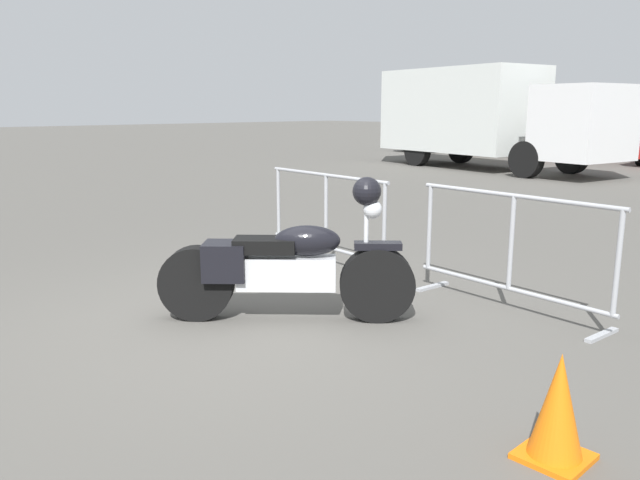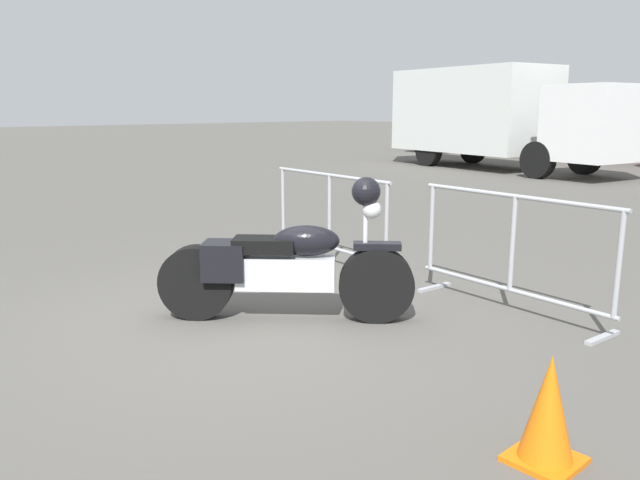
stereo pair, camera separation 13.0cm
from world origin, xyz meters
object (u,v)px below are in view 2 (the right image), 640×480
Objects in this scene: crowd_barrier_near at (330,218)px; parked_car_silver at (453,134)px; traffic_cone at (548,411)px; parked_car_tan at (524,136)px; motorcycle at (286,266)px; crowd_barrier_far at (512,252)px; parked_car_maroon at (599,140)px; box_truck at (494,114)px.

crowd_barrier_near is 20.51m from parked_car_silver.
traffic_cone is (3.83, -2.07, -0.26)m from crowd_barrier_near.
motorcycle is at bearing -153.67° from parked_car_tan.
parked_car_maroon reaches higher than crowd_barrier_far.
traffic_cone is at bearing -148.09° from parked_car_tan.
parked_car_tan is 3.17m from parked_car_maroon.
traffic_cone is (1.46, -2.07, -0.26)m from crowd_barrier_far.
crowd_barrier_far reaches higher than traffic_cone.
parked_car_silver is at bearing 127.17° from crowd_barrier_far.
box_truck reaches higher than parked_car_tan.
parked_car_maroon reaches higher than traffic_cone.
traffic_cone is at bearing -54.80° from crowd_barrier_far.
motorcycle is 2.02m from crowd_barrier_near.
crowd_barrier_far is (1.19, 1.64, 0.07)m from motorcycle.
motorcycle is 0.84× the size of crowd_barrier_near.
crowd_barrier_far is 0.47× the size of parked_car_tan.
crowd_barrier_near is 0.49× the size of parked_car_maroon.
parked_car_maroon is (3.15, -0.38, -0.02)m from parked_car_tan.
parked_car_maroon is at bearing 113.35° from traffic_cone.
crowd_barrier_far is at bearing 9.23° from motorcycle.
crowd_barrier_far is 21.86m from parked_car_silver.
box_truck is at bearing 123.15° from crowd_barrier_far.
parked_car_silver is 1.00× the size of parked_car_tan.
parked_car_silver reaches higher than traffic_cone.
parked_car_maroon is at bearing 104.68° from crowd_barrier_near.
motorcycle is 21.29m from parked_car_tan.
motorcycle is 0.41× the size of parked_car_maroon.
crowd_barrier_near is 0.47× the size of parked_car_tan.
parked_car_silver is at bearing 144.74° from box_truck.
crowd_barrier_near is 17.92m from parked_car_maroon.
box_truck is at bearing 174.96° from parked_car_maroon.
parked_car_maroon reaches higher than motorcycle.
box_truck is at bearing 71.01° from motorcycle.
crowd_barrier_far is 2.54m from traffic_cone.
box_truck is 5.83m from parked_car_maroon.
crowd_barrier_near is at bearing -163.62° from parked_car_maroon.
crowd_barrier_near is 19.31m from parked_car_tan.
crowd_barrier_near is at bearing -146.43° from parked_car_silver.
traffic_cone is at bearing -45.89° from box_truck.
box_truck reaches higher than motorcycle.
motorcycle is 0.84× the size of crowd_barrier_far.
parked_car_tan is 7.24× the size of traffic_cone.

